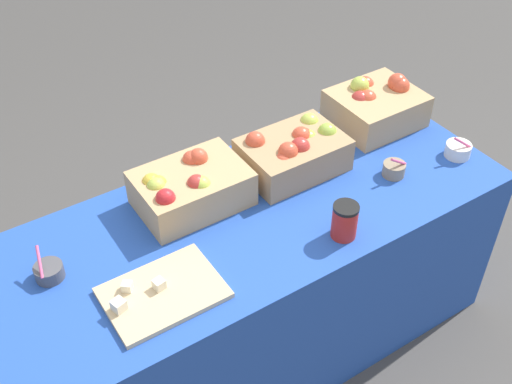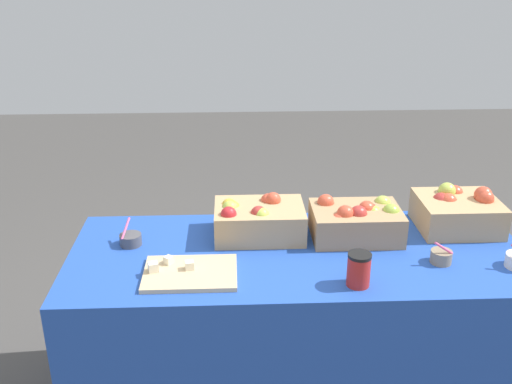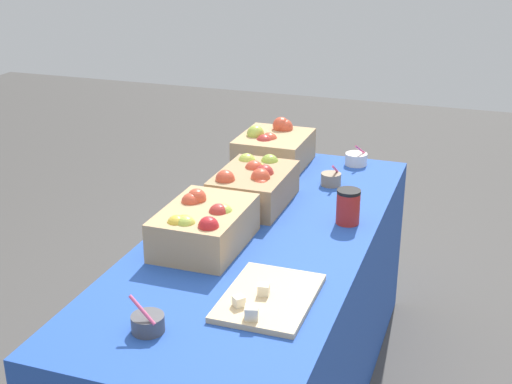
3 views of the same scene
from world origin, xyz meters
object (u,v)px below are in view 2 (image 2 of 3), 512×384
Objects in this scene: apple_crate_middle at (357,220)px; sample_bowl_mid at (441,257)px; cutting_board_front at (189,273)px; coffee_cup at (359,270)px; sample_bowl_near at (131,239)px; apple_crate_right at (258,219)px; apple_crate_left at (458,211)px.

apple_crate_middle is 3.74× the size of sample_bowl_mid.
coffee_cup is at bearing -8.82° from cutting_board_front.
sample_bowl_near reaches higher than sample_bowl_mid.
apple_crate_right reaches higher than coffee_cup.
apple_crate_middle reaches higher than cutting_board_front.
apple_crate_left is 3.21× the size of sample_bowl_near.
sample_bowl_near is at bearing 158.23° from coffee_cup.
sample_bowl_near is 1.07× the size of sample_bowl_mid.
apple_crate_middle is 0.77m from cutting_board_front.
apple_crate_middle is 3.50× the size of sample_bowl_near.
apple_crate_right reaches higher than cutting_board_front.
apple_crate_left is 0.71m from coffee_cup.
apple_crate_left is 0.92× the size of apple_crate_middle.
apple_crate_left is 0.90× the size of apple_crate_right.
sample_bowl_mid is at bearing -39.31° from apple_crate_middle.
sample_bowl_mid is (-0.17, -0.31, -0.05)m from apple_crate_left.
apple_crate_right is 1.08× the size of cutting_board_front.
apple_crate_middle is 2.90× the size of coffee_cup.
cutting_board_front is at bearing -44.80° from sample_bowl_near.
coffee_cup is (-0.07, -0.39, -0.01)m from apple_crate_middle.
sample_bowl_near is 0.83× the size of coffee_cup.
apple_crate_left is 2.66× the size of coffee_cup.
apple_crate_left reaches higher than apple_crate_middle.
sample_bowl_near reaches higher than cutting_board_front.
sample_bowl_mid is at bearing 3.01° from cutting_board_front.
sample_bowl_near is (-0.26, 0.26, 0.01)m from cutting_board_front.
cutting_board_front is 3.53× the size of sample_bowl_mid.
cutting_board_front is (-0.28, -0.32, -0.07)m from apple_crate_right.
sample_bowl_mid is 0.78× the size of coffee_cup.
apple_crate_right reaches higher than sample_bowl_near.
apple_crate_right is (-0.90, -0.04, -0.00)m from apple_crate_left.
sample_bowl_near is at bearing -178.04° from apple_crate_middle.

